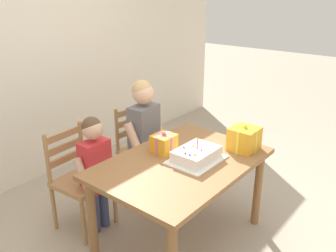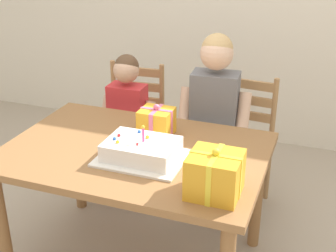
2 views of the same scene
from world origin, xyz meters
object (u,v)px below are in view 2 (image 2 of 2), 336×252
birthday_cake (142,151)px  child_older (214,110)px  gift_box_red_large (157,122)px  child_younger (128,114)px  gift_box_beside_cake (215,175)px  dining_table (135,165)px  chair_right (238,144)px  chair_left (132,127)px

birthday_cake → child_older: child_older is taller
gift_box_red_large → child_younger: bearing=131.6°
gift_box_red_large → gift_box_beside_cake: 0.68m
dining_table → chair_right: size_ratio=1.51×
gift_box_red_large → child_older: 0.49m
chair_right → dining_table: bearing=-115.8°
chair_left → child_younger: child_younger is taller
dining_table → child_younger: (-0.34, 0.65, -0.00)m
birthday_cake → gift_box_red_large: (-0.04, 0.30, 0.03)m
chair_left → chair_right: bearing=-0.0°
birthday_cake → child_older: 0.76m
gift_box_beside_cake → chair_right: 1.17m
dining_table → chair_left: size_ratio=1.51×
birthday_cake → child_younger: 0.86m
gift_box_red_large → child_younger: 0.61m
gift_box_beside_cake → child_younger: (-0.85, 0.92, -0.20)m
birthday_cake → child_younger: size_ratio=0.41×
gift_box_red_large → gift_box_beside_cake: bearing=-46.3°
child_younger → child_older: bearing=-0.0°
birthday_cake → gift_box_beside_cake: gift_box_beside_cake is taller
chair_left → dining_table: bearing=-64.2°
birthday_cake → gift_box_red_large: birthday_cake is taller
gift_box_beside_cake → child_younger: bearing=132.8°
dining_table → gift_box_red_large: bearing=79.2°
gift_box_red_large → chair_left: (-0.44, 0.61, -0.36)m
dining_table → child_younger: child_younger is taller
birthday_cake → child_older: bearing=75.9°
dining_table → gift_box_red_large: gift_box_red_large is taller
birthday_cake → child_older: size_ratio=0.35×
gift_box_red_large → child_older: child_older is taller
dining_table → chair_right: chair_right is taller
chair_left → birthday_cake: bearing=-62.4°
gift_box_beside_cake → child_older: child_older is taller
chair_left → child_younger: bearing=-72.5°
child_older → child_younger: bearing=180.0°
chair_left → child_older: (0.66, -0.18, 0.30)m
gift_box_red_large → gift_box_beside_cake: size_ratio=0.80×
gift_box_red_large → chair_left: gift_box_red_large is taller
chair_left → chair_right: 0.80m
dining_table → birthday_cake: birthday_cake is taller
child_younger → chair_right: bearing=13.3°
gift_box_red_large → chair_right: size_ratio=0.20×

